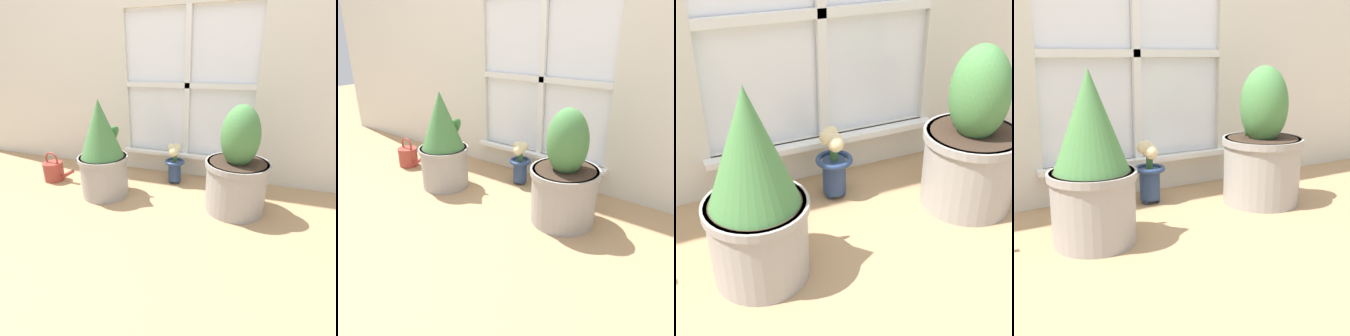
% 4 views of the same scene
% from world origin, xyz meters
% --- Properties ---
extents(ground_plane, '(10.00, 10.00, 0.00)m').
position_xyz_m(ground_plane, '(0.00, 0.00, 0.00)').
color(ground_plane, tan).
extents(potted_plant_left, '(0.31, 0.31, 0.61)m').
position_xyz_m(potted_plant_left, '(-0.41, 0.14, 0.29)').
color(potted_plant_left, '#9E9993').
rests_on(potted_plant_left, ground_plane).
extents(potted_plant_right, '(0.36, 0.36, 0.61)m').
position_xyz_m(potted_plant_right, '(0.41, 0.21, 0.24)').
color(potted_plant_right, '#9E9993').
rests_on(potted_plant_right, ground_plane).
extents(flower_vase, '(0.14, 0.14, 0.29)m').
position_xyz_m(flower_vase, '(-0.03, 0.45, 0.16)').
color(flower_vase, navy).
rests_on(flower_vase, ground_plane).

